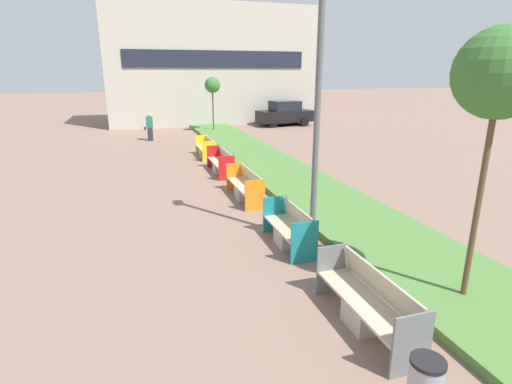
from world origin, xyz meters
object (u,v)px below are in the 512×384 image
bench_red_frame (221,164)px  sapling_tree_far (212,86)px  street_lamp_post (319,81)px  bench_yellow_frame (206,150)px  pedestrian_walking (150,127)px  bench_grey_frame (367,306)px  bench_teal_frame (290,231)px  parked_car_distant (285,113)px  bench_orange_frame (246,188)px  sapling_tree_near (500,75)px

bench_red_frame → sapling_tree_far: sapling_tree_far is taller
bench_red_frame → street_lamp_post: size_ratio=0.35×
bench_yellow_frame → pedestrian_walking: pedestrian_walking is taller
bench_grey_frame → bench_teal_frame: size_ratio=1.20×
bench_yellow_frame → parked_car_distant: parked_car_distant is taller
bench_yellow_frame → bench_grey_frame: bearing=-90.0°
bench_teal_frame → bench_orange_frame: same height
sapling_tree_far → bench_red_frame: bearing=-100.1°
bench_teal_frame → bench_yellow_frame: bearing=90.0°
bench_red_frame → sapling_tree_far: (2.03, 11.39, 2.70)m
bench_yellow_frame → bench_orange_frame: bearing=-90.0°
bench_teal_frame → bench_red_frame: 7.40m
sapling_tree_far → bench_orange_frame: bearing=-97.7°
bench_red_frame → bench_yellow_frame: same height
bench_orange_frame → sapling_tree_far: size_ratio=0.65×
sapling_tree_near → parked_car_distant: 24.75m
bench_grey_frame → bench_red_frame: (0.00, 10.69, 0.00)m
bench_yellow_frame → sapling_tree_far: sapling_tree_far is taller
pedestrian_walking → bench_teal_frame: bearing=-82.1°
sapling_tree_far → bench_yellow_frame: bearing=-104.1°
street_lamp_post → sapling_tree_near: (1.42, -3.26, 0.15)m
bench_yellow_frame → parked_car_distant: (7.94, 9.96, 0.55)m
sapling_tree_far → pedestrian_walking: (-4.32, -2.27, -2.25)m
bench_teal_frame → bench_yellow_frame: 10.69m
sapling_tree_far → bench_grey_frame: bearing=-95.3°
bench_red_frame → bench_yellow_frame: bearing=90.1°
bench_grey_frame → sapling_tree_near: (2.03, 0.09, 3.54)m
street_lamp_post → sapling_tree_near: street_lamp_post is taller
bench_orange_frame → bench_red_frame: same height
bench_grey_frame → parked_car_distant: parked_car_distant is taller
street_lamp_post → pedestrian_walking: (-2.90, 16.47, -2.93)m
pedestrian_walking → parked_car_distant: parked_car_distant is taller
sapling_tree_near → street_lamp_post: bearing=113.6°
sapling_tree_far → parked_car_distant: size_ratio=0.83×
bench_orange_frame → street_lamp_post: size_ratio=0.35×
bench_teal_frame → street_lamp_post: (0.61, 0.06, 3.39)m
bench_orange_frame → street_lamp_post: bearing=-80.7°
sapling_tree_far → pedestrian_walking: bearing=-152.3°
bench_teal_frame → bench_orange_frame: (0.01, 3.79, 0.01)m
bench_grey_frame → bench_teal_frame: same height
street_lamp_post → bench_orange_frame: bearing=99.3°
street_lamp_post → parked_car_distant: 22.04m
bench_red_frame → street_lamp_post: bearing=-85.3°
bench_teal_frame → pedestrian_walking: bearing=97.9°
bench_red_frame → pedestrian_walking: pedestrian_walking is taller
bench_red_frame → parked_car_distant: 15.45m
bench_grey_frame → bench_teal_frame: bearing=90.1°
bench_teal_frame → pedestrian_walking: pedestrian_walking is taller
bench_grey_frame → bench_red_frame: same height
bench_red_frame → parked_car_distant: bearing=59.1°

